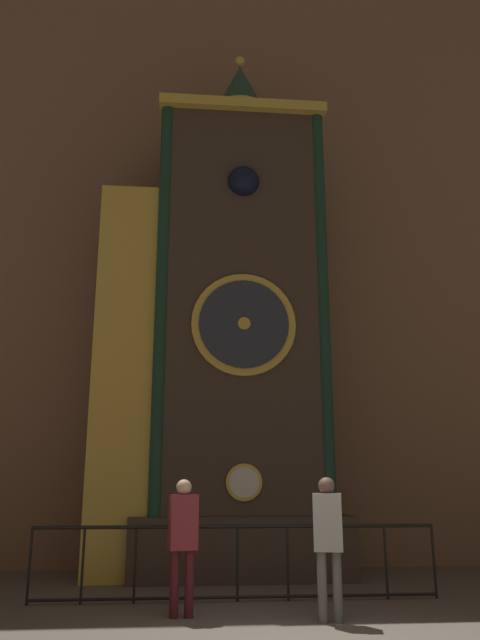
{
  "coord_description": "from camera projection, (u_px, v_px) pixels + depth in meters",
  "views": [
    {
      "loc": [
        -1.15,
        -6.07,
        1.55
      ],
      "look_at": [
        -0.11,
        5.26,
        4.55
      ],
      "focal_mm": 35.0,
      "sensor_mm": 36.0,
      "label": 1
    }
  ],
  "objects": [
    {
      "name": "railing_fence",
      "position": [
        238.0,
        558.0,
        8.6
      ],
      "size": [
        5.63,
        0.05,
        1.0
      ],
      "color": "black",
      "rests_on": "ground_plane"
    },
    {
      "name": "visitor_far",
      "position": [
        328.0,
        534.0,
        7.42
      ],
      "size": [
        0.38,
        0.29,
        1.63
      ],
      "rotation": [
        0.0,
        0.0,
        -0.23
      ],
      "color": "#58554F",
      "rests_on": "ground_plane"
    },
    {
      "name": "clock_tower",
      "position": [
        221.0,
        331.0,
        11.66
      ],
      "size": [
        4.5,
        1.76,
        10.33
      ],
      "color": "#423328",
      "rests_on": "ground_plane"
    },
    {
      "name": "cathedral_back_wall",
      "position": [
        236.0,
        210.0,
        13.76
      ],
      "size": [
        24.0,
        0.32,
        14.83
      ],
      "color": "#846047",
      "rests_on": "ground_plane"
    },
    {
      "name": "visitor_near",
      "position": [
        183.0,
        534.0,
        7.68
      ],
      "size": [
        0.38,
        0.28,
        1.61
      ],
      "rotation": [
        0.0,
        0.0,
        0.2
      ],
      "color": "#461518",
      "rests_on": "ground_plane"
    }
  ]
}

